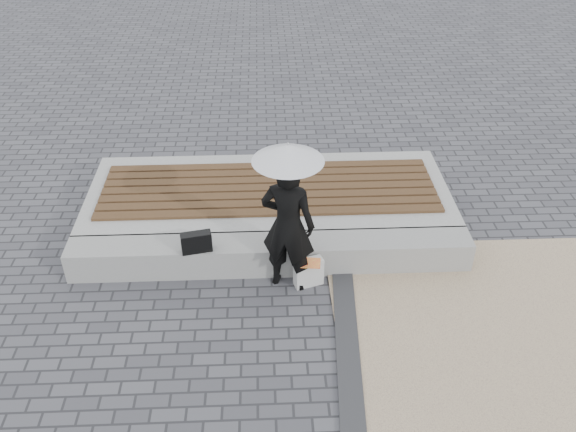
% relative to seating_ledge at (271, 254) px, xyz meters
% --- Properties ---
extents(ground, '(80.00, 80.00, 0.00)m').
position_rel_seating_ledge_xyz_m(ground, '(0.00, -1.60, -0.20)').
color(ground, '#4A4A4F').
rests_on(ground, ground).
extents(edging_band, '(0.61, 5.20, 0.04)m').
position_rel_seating_ledge_xyz_m(edging_band, '(0.75, -2.10, -0.18)').
color(edging_band, '#2E2E31').
rests_on(edging_band, ground).
extents(seating_ledge, '(5.00, 0.45, 0.40)m').
position_rel_seating_ledge_xyz_m(seating_ledge, '(0.00, 0.00, 0.00)').
color(seating_ledge, gray).
rests_on(seating_ledge, ground).
extents(timber_platform, '(5.00, 2.00, 0.40)m').
position_rel_seating_ledge_xyz_m(timber_platform, '(0.00, 1.20, 0.00)').
color(timber_platform, '#A4A49E').
rests_on(timber_platform, ground).
extents(timber_decking, '(4.60, 1.40, 0.04)m').
position_rel_seating_ledge_xyz_m(timber_decking, '(0.00, 1.20, 0.22)').
color(timber_decking, brown).
rests_on(timber_decking, timber_platform).
extents(woman, '(0.73, 0.60, 1.74)m').
position_rel_seating_ledge_xyz_m(woman, '(0.20, -0.33, 0.67)').
color(woman, black).
rests_on(woman, ground).
extents(parasol, '(0.79, 0.79, 1.01)m').
position_rel_seating_ledge_xyz_m(parasol, '(0.20, -0.33, 1.61)').
color(parasol, '#B3B3B7').
rests_on(parasol, ground).
extents(handbag, '(0.38, 0.20, 0.26)m').
position_rel_seating_ledge_xyz_m(handbag, '(-0.89, -0.15, 0.33)').
color(handbag, black).
rests_on(handbag, seating_ledge).
extents(canvas_tote, '(0.37, 0.24, 0.36)m').
position_rel_seating_ledge_xyz_m(canvas_tote, '(0.45, -0.35, -0.02)').
color(canvas_tote, beige).
rests_on(canvas_tote, ground).
extents(magazine, '(0.29, 0.23, 0.01)m').
position_rel_seating_ledge_xyz_m(magazine, '(0.45, -0.40, 0.17)').
color(magazine, red).
rests_on(magazine, canvas_tote).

